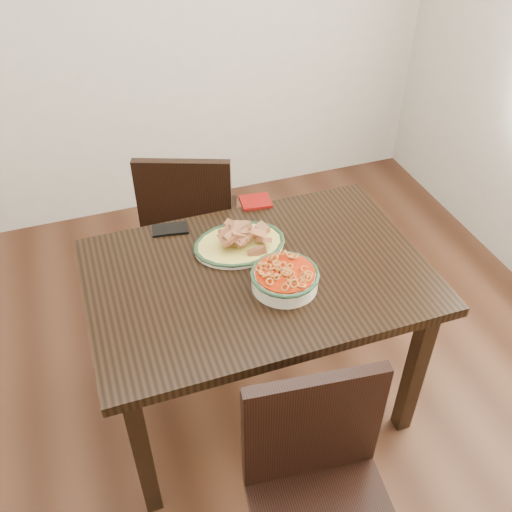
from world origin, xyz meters
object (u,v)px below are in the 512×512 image
object	(u,v)px
fish_plate	(239,237)
smartphone	(170,229)
chair_far	(190,220)
dining_table	(258,291)
chair_near	(320,490)
noodle_bowl	(285,277)

from	to	relation	value
fish_plate	smartphone	world-z (taller)	fish_plate
chair_far	smartphone	xyz separation A→B (m)	(-0.16, -0.37, 0.26)
dining_table	chair_near	world-z (taller)	chair_near
noodle_bowl	smartphone	world-z (taller)	noodle_bowl
dining_table	fish_plate	size ratio (longest dim) A/B	3.53
chair_near	fish_plate	size ratio (longest dim) A/B	2.56
chair_far	chair_near	world-z (taller)	same
chair_far	noodle_bowl	xyz separation A→B (m)	(0.15, -0.82, 0.29)
smartphone	chair_far	bearing A→B (deg)	75.80
dining_table	noodle_bowl	xyz separation A→B (m)	(0.06, -0.10, 0.14)
dining_table	chair_far	size ratio (longest dim) A/B	1.38
chair_far	dining_table	bearing A→B (deg)	117.56
noodle_bowl	smartphone	xyz separation A→B (m)	(-0.31, 0.45, -0.04)
chair_near	smartphone	size ratio (longest dim) A/B	6.34
chair_far	smartphone	size ratio (longest dim) A/B	6.34
fish_plate	noodle_bowl	size ratio (longest dim) A/B	1.43
dining_table	chair_near	size ratio (longest dim) A/B	1.38
dining_table	fish_plate	world-z (taller)	fish_plate
chair_near	smartphone	xyz separation A→B (m)	(-0.19, 1.07, 0.26)
chair_far	chair_near	xyz separation A→B (m)	(0.03, -1.44, 0.00)
fish_plate	smartphone	distance (m)	0.30
noodle_bowl	fish_plate	bearing A→B (deg)	107.20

